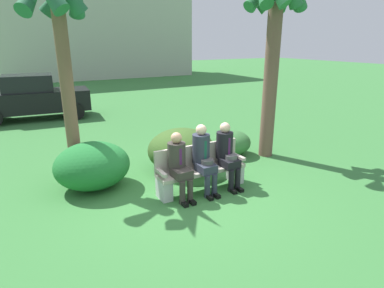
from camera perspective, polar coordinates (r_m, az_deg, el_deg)
ground_plane at (r=6.38m, az=-0.71°, el=-8.86°), size 80.00×80.00×0.00m
park_bench at (r=6.46m, az=1.49°, el=-4.46°), size 1.85×0.44×0.90m
seated_man_left at (r=6.00m, az=-2.34°, el=-3.26°), size 0.34×0.72×1.26m
seated_man_middle at (r=6.23m, az=2.03°, el=-2.06°), size 0.34×0.72×1.35m
seated_man_right at (r=6.52m, az=6.21°, el=-1.38°), size 0.34×0.72×1.32m
palm_tree_tall at (r=6.96m, az=-22.34°, el=19.06°), size 1.46×1.47×4.39m
palm_tree_short at (r=8.24m, az=14.51°, el=19.98°), size 1.52×1.62×4.65m
shrub_near_bench at (r=7.38m, az=-1.89°, el=-1.01°), size 1.56×1.43×0.97m
shrub_mid_lawn at (r=8.48m, az=6.97°, el=0.21°), size 1.03×0.95×0.65m
shrub_far_lawn at (r=6.80m, az=-17.22°, el=-3.65°), size 1.50×1.38×0.94m
parked_car_near at (r=13.64m, az=-26.28°, el=7.42°), size 4.02×1.98×1.68m
building_backdrop at (r=29.51m, az=-17.42°, el=20.91°), size 15.81×7.18×9.67m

